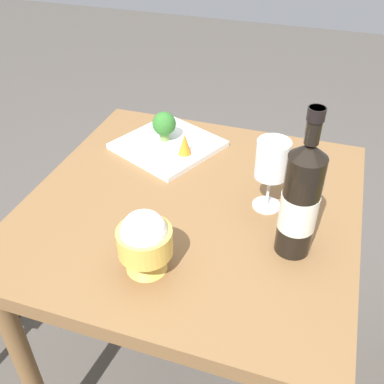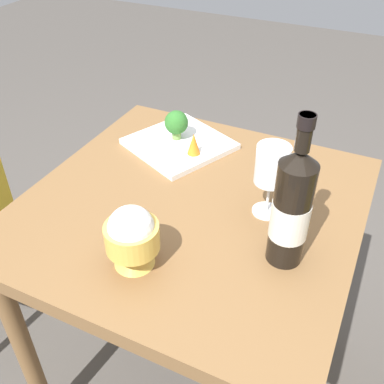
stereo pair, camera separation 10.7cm
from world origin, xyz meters
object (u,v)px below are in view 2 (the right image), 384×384
(wine_glass, at_px, (272,167))
(rice_bowl, at_px, (132,236))
(serving_plate, at_px, (179,144))
(broccoli_floret, at_px, (176,123))
(carrot_garnish_left, at_px, (194,144))
(wine_bottle, at_px, (292,208))

(wine_glass, distance_m, rice_bowl, 0.34)
(wine_glass, height_order, serving_plate, wine_glass)
(wine_glass, distance_m, serving_plate, 0.39)
(rice_bowl, distance_m, broccoli_floret, 0.49)
(rice_bowl, xyz_separation_m, carrot_garnish_left, (0.06, -0.41, -0.03))
(wine_bottle, distance_m, wine_glass, 0.15)
(wine_glass, relative_size, broccoli_floret, 2.09)
(broccoli_floret, height_order, carrot_garnish_left, broccoli_floret)
(serving_plate, relative_size, carrot_garnish_left, 5.35)
(wine_bottle, bearing_deg, rice_bowl, 28.64)
(serving_plate, distance_m, broccoli_floret, 0.06)
(wine_glass, height_order, carrot_garnish_left, wine_glass)
(wine_glass, xyz_separation_m, broccoli_floret, (0.34, -0.19, -0.06))
(carrot_garnish_left, bearing_deg, wine_bottle, 141.67)
(wine_glass, bearing_deg, rice_bowl, 54.84)
(wine_glass, height_order, rice_bowl, wine_glass)
(wine_bottle, relative_size, wine_glass, 1.86)
(serving_plate, relative_size, broccoli_floret, 3.85)
(rice_bowl, distance_m, serving_plate, 0.47)
(wine_bottle, distance_m, broccoli_floret, 0.53)
(wine_glass, distance_m, carrot_garnish_left, 0.30)
(rice_bowl, bearing_deg, wine_bottle, -151.36)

